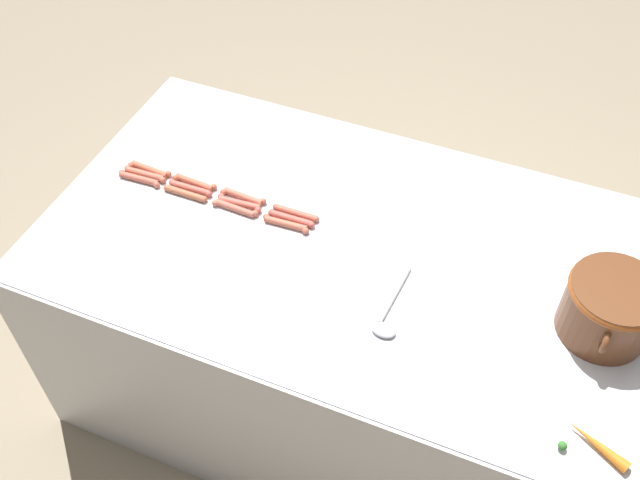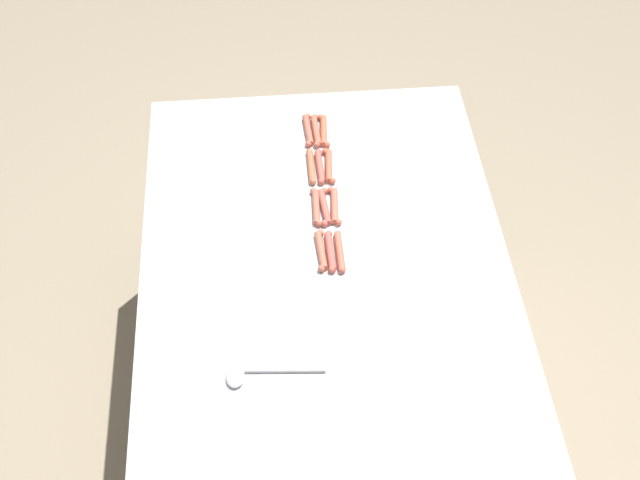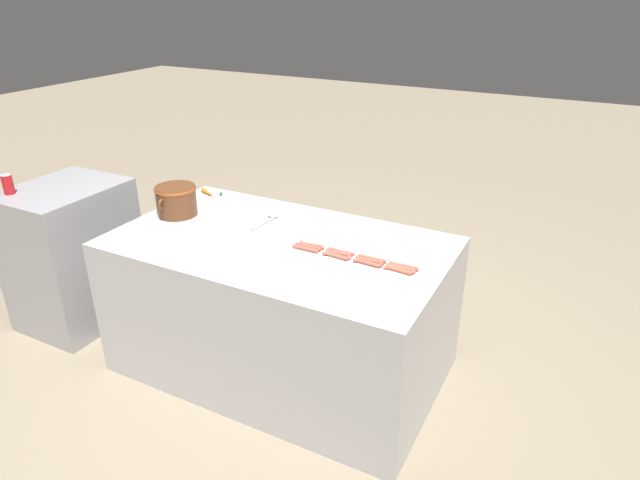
# 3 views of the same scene
# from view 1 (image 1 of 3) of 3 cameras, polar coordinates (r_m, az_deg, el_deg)

# --- Properties ---
(ground_plane) EXTENTS (20.00, 20.00, 0.00)m
(ground_plane) POSITION_cam_1_polar(r_m,az_deg,el_deg) (2.92, 1.77, -11.57)
(ground_plane) COLOR gray
(griddle_counter) EXTENTS (1.10, 1.91, 0.87)m
(griddle_counter) POSITION_cam_1_polar(r_m,az_deg,el_deg) (2.56, 1.99, -6.67)
(griddle_counter) COLOR #BCBCC1
(griddle_counter) RESTS_ON ground_plane
(hot_dog_0) EXTENTS (0.03, 0.16, 0.02)m
(hot_dog_0) POSITION_cam_1_polar(r_m,az_deg,el_deg) (2.50, -13.35, 5.46)
(hot_dog_0) COLOR #CC6447
(hot_dog_0) RESTS_ON griddle_counter
(hot_dog_1) EXTENTS (0.03, 0.16, 0.02)m
(hot_dog_1) POSITION_cam_1_polar(r_m,az_deg,el_deg) (2.43, -9.92, 4.52)
(hot_dog_1) COLOR #CB6147
(hot_dog_1) RESTS_ON griddle_counter
(hot_dog_2) EXTENTS (0.03, 0.16, 0.02)m
(hot_dog_2) POSITION_cam_1_polar(r_m,az_deg,el_deg) (2.35, -6.11, 3.44)
(hot_dog_2) COLOR #C96550
(hot_dog_2) RESTS_ON griddle_counter
(hot_dog_3) EXTENTS (0.02, 0.16, 0.02)m
(hot_dog_3) POSITION_cam_1_polar(r_m,az_deg,el_deg) (2.29, -1.94, 2.16)
(hot_dog_3) COLOR #CB604B
(hot_dog_3) RESTS_ON griddle_counter
(hot_dog_4) EXTENTS (0.03, 0.16, 0.02)m
(hot_dog_4) POSITION_cam_1_polar(r_m,az_deg,el_deg) (2.49, -13.70, 5.09)
(hot_dog_4) COLOR #C36650
(hot_dog_4) RESTS_ON griddle_counter
(hot_dog_5) EXTENTS (0.02, 0.16, 0.02)m
(hot_dog_5) POSITION_cam_1_polar(r_m,az_deg,el_deg) (2.41, -10.23, 4.06)
(hot_dog_5) COLOR #C15C4E
(hot_dog_5) RESTS_ON griddle_counter
(hot_dog_6) EXTENTS (0.03, 0.16, 0.02)m
(hot_dog_6) POSITION_cam_1_polar(r_m,az_deg,el_deg) (2.33, -6.40, 2.92)
(hot_dog_6) COLOR #C85E50
(hot_dog_6) RESTS_ON griddle_counter
(hot_dog_7) EXTENTS (0.02, 0.16, 0.02)m
(hot_dog_7) POSITION_cam_1_polar(r_m,az_deg,el_deg) (2.27, -2.29, 1.71)
(hot_dog_7) COLOR #C8594C
(hot_dog_7) RESTS_ON griddle_counter
(hot_dog_8) EXTENTS (0.03, 0.16, 0.02)m
(hot_dog_8) POSITION_cam_1_polar(r_m,az_deg,el_deg) (2.48, -14.14, 4.73)
(hot_dog_8) COLOR #CB634F
(hot_dog_8) RESTS_ON griddle_counter
(hot_dog_9) EXTENTS (0.02, 0.16, 0.02)m
(hot_dog_9) POSITION_cam_1_polar(r_m,az_deg,el_deg) (2.39, -10.62, 3.64)
(hot_dog_9) COLOR #C06847
(hot_dog_9) RESTS_ON griddle_counter
(hot_dog_10) EXTENTS (0.03, 0.16, 0.02)m
(hot_dog_10) POSITION_cam_1_polar(r_m,az_deg,el_deg) (2.32, -6.75, 2.51)
(hot_dog_10) COLOR #C06451
(hot_dog_10) RESTS_ON griddle_counter
(hot_dog_11) EXTENTS (0.03, 0.16, 0.02)m
(hot_dog_11) POSITION_cam_1_polar(r_m,az_deg,el_deg) (2.26, -2.72, 1.29)
(hot_dog_11) COLOR #C6654D
(hot_dog_11) RESTS_ON griddle_counter
(bean_pot) EXTENTS (0.32, 0.26, 0.19)m
(bean_pot) POSITION_cam_1_polar(r_m,az_deg,el_deg) (2.08, 22.00, -4.89)
(bean_pot) COLOR brown
(bean_pot) RESTS_ON griddle_counter
(serving_spoon) EXTENTS (0.27, 0.07, 0.02)m
(serving_spoon) POSITION_cam_1_polar(r_m,az_deg,el_deg) (2.04, 5.38, -6.17)
(serving_spoon) COLOR #B7B7BC
(serving_spoon) RESTS_ON griddle_counter
(carrot) EXTENTS (0.10, 0.17, 0.03)m
(carrot) POSITION_cam_1_polar(r_m,az_deg,el_deg) (1.95, 20.94, -14.88)
(carrot) COLOR orange
(carrot) RESTS_ON griddle_counter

